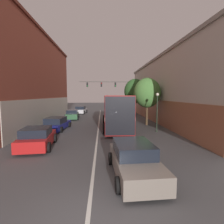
{
  "coord_description": "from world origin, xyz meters",
  "views": [
    {
      "loc": [
        0.44,
        -4.56,
        3.61
      ],
      "look_at": [
        1.46,
        13.68,
        1.84
      ],
      "focal_mm": 28.0,
      "sensor_mm": 36.0,
      "label": 1
    }
  ],
  "objects_px": {
    "hatchback_foreground": "(134,160)",
    "street_tree_far": "(135,91)",
    "traffic_signal_gantry": "(113,89)",
    "parked_car_left_mid": "(81,110)",
    "street_lamp": "(157,110)",
    "bus": "(116,110)",
    "parked_car_left_far": "(72,115)",
    "street_tree_near": "(147,93)",
    "parked_car_left_near": "(37,138)",
    "parked_car_left_distant": "(56,124)"
  },
  "relations": [
    {
      "from": "parked_car_left_far",
      "to": "hatchback_foreground",
      "type": "bearing_deg",
      "value": -167.56
    },
    {
      "from": "hatchback_foreground",
      "to": "street_tree_far",
      "type": "relative_size",
      "value": 0.69
    },
    {
      "from": "hatchback_foreground",
      "to": "street_tree_far",
      "type": "xyz_separation_m",
      "value": [
        4.55,
        23.87,
        3.65
      ]
    },
    {
      "from": "bus",
      "to": "hatchback_foreground",
      "type": "height_order",
      "value": "bus"
    },
    {
      "from": "hatchback_foreground",
      "to": "street_lamp",
      "type": "bearing_deg",
      "value": -26.26
    },
    {
      "from": "street_lamp",
      "to": "street_tree_near",
      "type": "xyz_separation_m",
      "value": [
        -0.01,
        3.9,
        1.72
      ]
    },
    {
      "from": "parked_car_left_near",
      "to": "street_tree_near",
      "type": "xyz_separation_m",
      "value": [
        9.84,
        8.72,
        3.19
      ]
    },
    {
      "from": "parked_car_left_mid",
      "to": "street_lamp",
      "type": "distance_m",
      "value": 20.31
    },
    {
      "from": "parked_car_left_near",
      "to": "street_lamp",
      "type": "distance_m",
      "value": 11.07
    },
    {
      "from": "street_tree_near",
      "to": "street_tree_far",
      "type": "relative_size",
      "value": 0.87
    },
    {
      "from": "parked_car_left_mid",
      "to": "street_tree_near",
      "type": "bearing_deg",
      "value": -141.24
    },
    {
      "from": "bus",
      "to": "street_tree_near",
      "type": "xyz_separation_m",
      "value": [
        3.88,
        1.42,
        1.87
      ]
    },
    {
      "from": "parked_car_left_near",
      "to": "parked_car_left_distant",
      "type": "xyz_separation_m",
      "value": [
        -0.33,
        6.32,
        -0.06
      ]
    },
    {
      "from": "hatchback_foreground",
      "to": "parked_car_left_near",
      "type": "xyz_separation_m",
      "value": [
        -5.9,
        4.39,
        -0.0
      ]
    },
    {
      "from": "parked_car_left_near",
      "to": "street_lamp",
      "type": "xyz_separation_m",
      "value": [
        9.85,
        4.83,
        1.47
      ]
    },
    {
      "from": "hatchback_foreground",
      "to": "parked_car_left_mid",
      "type": "xyz_separation_m",
      "value": [
        -5.67,
        27.05,
        0.0
      ]
    },
    {
      "from": "bus",
      "to": "parked_car_left_far",
      "type": "distance_m",
      "value": 9.7
    },
    {
      "from": "bus",
      "to": "traffic_signal_gantry",
      "type": "height_order",
      "value": "traffic_signal_gantry"
    },
    {
      "from": "parked_car_left_mid",
      "to": "street_tree_near",
      "type": "relative_size",
      "value": 0.78
    },
    {
      "from": "bus",
      "to": "traffic_signal_gantry",
      "type": "xyz_separation_m",
      "value": [
        0.5,
        12.57,
        2.75
      ]
    },
    {
      "from": "parked_car_left_far",
      "to": "street_tree_near",
      "type": "bearing_deg",
      "value": -126.21
    },
    {
      "from": "hatchback_foreground",
      "to": "street_tree_far",
      "type": "height_order",
      "value": "street_tree_far"
    },
    {
      "from": "hatchback_foreground",
      "to": "street_tree_near",
      "type": "xyz_separation_m",
      "value": [
        3.95,
        13.12,
        3.19
      ]
    },
    {
      "from": "bus",
      "to": "parked_car_left_near",
      "type": "relative_size",
      "value": 2.59
    },
    {
      "from": "hatchback_foreground",
      "to": "traffic_signal_gantry",
      "type": "relative_size",
      "value": 0.48
    },
    {
      "from": "street_tree_far",
      "to": "parked_car_left_distant",
      "type": "bearing_deg",
      "value": -129.36
    },
    {
      "from": "hatchback_foreground",
      "to": "parked_car_left_mid",
      "type": "distance_m",
      "value": 27.64
    },
    {
      "from": "traffic_signal_gantry",
      "to": "parked_car_left_mid",
      "type": "bearing_deg",
      "value": 155.95
    },
    {
      "from": "hatchback_foreground",
      "to": "parked_car_left_mid",
      "type": "bearing_deg",
      "value": 8.81
    },
    {
      "from": "street_lamp",
      "to": "street_tree_far",
      "type": "xyz_separation_m",
      "value": [
        0.6,
        14.65,
        2.18
      ]
    },
    {
      "from": "parked_car_left_mid",
      "to": "street_tree_far",
      "type": "height_order",
      "value": "street_tree_far"
    },
    {
      "from": "parked_car_left_mid",
      "to": "street_lamp",
      "type": "relative_size",
      "value": 1.16
    },
    {
      "from": "street_tree_far",
      "to": "street_lamp",
      "type": "bearing_deg",
      "value": -92.34
    },
    {
      "from": "bus",
      "to": "street_lamp",
      "type": "relative_size",
      "value": 2.73
    },
    {
      "from": "parked_car_left_near",
      "to": "street_tree_near",
      "type": "height_order",
      "value": "street_tree_near"
    },
    {
      "from": "parked_car_left_near",
      "to": "parked_car_left_mid",
      "type": "xyz_separation_m",
      "value": [
        0.22,
        22.65,
        0.0
      ]
    },
    {
      "from": "parked_car_left_distant",
      "to": "street_tree_near",
      "type": "xyz_separation_m",
      "value": [
        10.18,
        2.4,
        3.25
      ]
    },
    {
      "from": "hatchback_foreground",
      "to": "parked_car_left_far",
      "type": "xyz_separation_m",
      "value": [
        -5.99,
        19.15,
        -0.02
      ]
    },
    {
      "from": "parked_car_left_far",
      "to": "street_tree_near",
      "type": "xyz_separation_m",
      "value": [
        9.93,
        -6.04,
        3.21
      ]
    },
    {
      "from": "parked_car_left_mid",
      "to": "street_tree_far",
      "type": "xyz_separation_m",
      "value": [
        10.23,
        -3.18,
        3.65
      ]
    },
    {
      "from": "parked_car_left_near",
      "to": "hatchback_foreground",
      "type": "bearing_deg",
      "value": -132.41
    },
    {
      "from": "parked_car_left_near",
      "to": "parked_car_left_mid",
      "type": "distance_m",
      "value": 22.65
    },
    {
      "from": "parked_car_left_mid",
      "to": "traffic_signal_gantry",
      "type": "bearing_deg",
      "value": -109.91
    },
    {
      "from": "traffic_signal_gantry",
      "to": "parked_car_left_distant",
      "type": "bearing_deg",
      "value": -116.65
    },
    {
      "from": "parked_car_left_mid",
      "to": "parked_car_left_distant",
      "type": "relative_size",
      "value": 0.93
    },
    {
      "from": "parked_car_left_mid",
      "to": "parked_car_left_far",
      "type": "relative_size",
      "value": 0.97
    },
    {
      "from": "parked_car_left_near",
      "to": "parked_car_left_distant",
      "type": "distance_m",
      "value": 6.33
    },
    {
      "from": "parked_car_left_far",
      "to": "street_tree_near",
      "type": "relative_size",
      "value": 0.81
    },
    {
      "from": "parked_car_left_distant",
      "to": "bus",
      "type": "bearing_deg",
      "value": -76.42
    },
    {
      "from": "street_tree_far",
      "to": "traffic_signal_gantry",
      "type": "bearing_deg",
      "value": 174.32
    }
  ]
}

